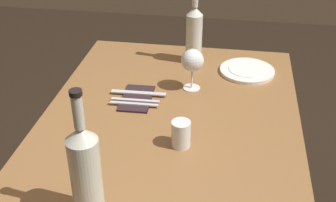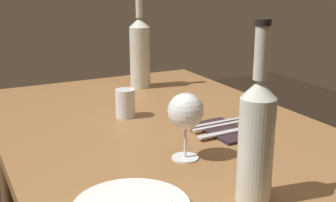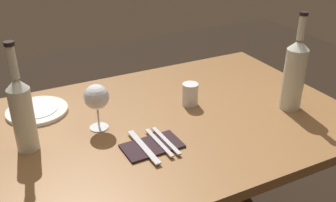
% 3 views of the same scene
% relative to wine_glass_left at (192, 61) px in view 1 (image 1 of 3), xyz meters
% --- Properties ---
extents(dining_table, '(1.30, 0.90, 0.74)m').
position_rel_wine_glass_left_xyz_m(dining_table, '(-0.26, 0.05, -0.21)').
color(dining_table, olive).
rests_on(dining_table, ground).
extents(wine_glass_left, '(0.09, 0.09, 0.17)m').
position_rel_wine_glass_left_xyz_m(wine_glass_left, '(0.00, 0.00, 0.00)').
color(wine_glass_left, white).
rests_on(wine_glass_left, dining_table).
extents(wine_bottle, '(0.08, 0.08, 0.37)m').
position_rel_wine_glass_left_xyz_m(wine_bottle, '(-0.70, 0.19, 0.02)').
color(wine_bottle, silver).
rests_on(wine_bottle, dining_table).
extents(wine_bottle_second, '(0.07, 0.07, 0.36)m').
position_rel_wine_glass_left_xyz_m(wine_bottle_second, '(0.24, 0.02, 0.02)').
color(wine_bottle_second, silver).
rests_on(wine_bottle_second, dining_table).
extents(water_tumbler, '(0.06, 0.06, 0.09)m').
position_rel_wine_glass_left_xyz_m(water_tumbler, '(-0.37, -0.01, -0.08)').
color(water_tumbler, white).
rests_on(water_tumbler, dining_table).
extents(dinner_plate, '(0.23, 0.23, 0.02)m').
position_rel_wine_glass_left_xyz_m(dinner_plate, '(0.17, -0.21, -0.11)').
color(dinner_plate, white).
rests_on(dinner_plate, dining_table).
extents(folded_napkin, '(0.19, 0.12, 0.01)m').
position_rel_wine_glass_left_xyz_m(folded_napkin, '(-0.11, 0.19, -0.11)').
color(folded_napkin, '#2D1E23').
rests_on(folded_napkin, dining_table).
extents(fork_inner, '(0.02, 0.18, 0.00)m').
position_rel_wine_glass_left_xyz_m(fork_inner, '(-0.14, 0.19, -0.11)').
color(fork_inner, silver).
rests_on(fork_inner, folded_napkin).
extents(fork_outer, '(0.02, 0.18, 0.00)m').
position_rel_wine_glass_left_xyz_m(fork_outer, '(-0.16, 0.19, -0.11)').
color(fork_outer, silver).
rests_on(fork_outer, folded_napkin).
extents(table_knife, '(0.03, 0.21, 0.00)m').
position_rel_wine_glass_left_xyz_m(table_knife, '(-0.08, 0.19, -0.11)').
color(table_knife, silver).
rests_on(table_knife, folded_napkin).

